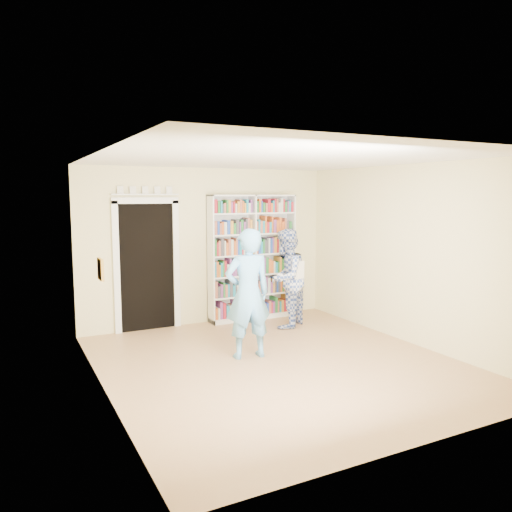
# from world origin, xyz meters

# --- Properties ---
(floor) EXTENTS (5.00, 5.00, 0.00)m
(floor) POSITION_xyz_m (0.00, 0.00, 0.00)
(floor) COLOR #AA7B52
(floor) RESTS_ON ground
(ceiling) EXTENTS (5.00, 5.00, 0.00)m
(ceiling) POSITION_xyz_m (0.00, 0.00, 2.70)
(ceiling) COLOR white
(ceiling) RESTS_ON wall_back
(wall_back) EXTENTS (4.50, 0.00, 4.50)m
(wall_back) POSITION_xyz_m (0.00, 2.50, 1.35)
(wall_back) COLOR beige
(wall_back) RESTS_ON floor
(wall_left) EXTENTS (0.00, 5.00, 5.00)m
(wall_left) POSITION_xyz_m (-2.25, 0.00, 1.35)
(wall_left) COLOR beige
(wall_left) RESTS_ON floor
(wall_right) EXTENTS (0.00, 5.00, 5.00)m
(wall_right) POSITION_xyz_m (2.25, 0.00, 1.35)
(wall_right) COLOR beige
(wall_right) RESTS_ON floor
(bookshelf) EXTENTS (1.63, 0.31, 2.24)m
(bookshelf) POSITION_xyz_m (0.78, 2.34, 1.13)
(bookshelf) COLOR white
(bookshelf) RESTS_ON floor
(doorway) EXTENTS (1.10, 0.08, 2.43)m
(doorway) POSITION_xyz_m (-1.10, 2.48, 1.18)
(doorway) COLOR black
(doorway) RESTS_ON floor
(wall_art) EXTENTS (0.03, 0.25, 0.25)m
(wall_art) POSITION_xyz_m (-2.23, 0.20, 1.40)
(wall_art) COLOR brown
(wall_art) RESTS_ON wall_left
(man_blue) EXTENTS (0.69, 0.49, 1.79)m
(man_blue) POSITION_xyz_m (-0.25, 0.43, 0.90)
(man_blue) COLOR #63A8DE
(man_blue) RESTS_ON floor
(man_plaid) EXTENTS (1.03, 1.00, 1.68)m
(man_plaid) POSITION_xyz_m (1.03, 1.58, 0.84)
(man_plaid) COLOR #344FA0
(man_plaid) RESTS_ON floor
(paper_sheet) EXTENTS (0.21, 0.05, 0.30)m
(paper_sheet) POSITION_xyz_m (1.15, 1.34, 1.00)
(paper_sheet) COLOR white
(paper_sheet) RESTS_ON man_plaid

